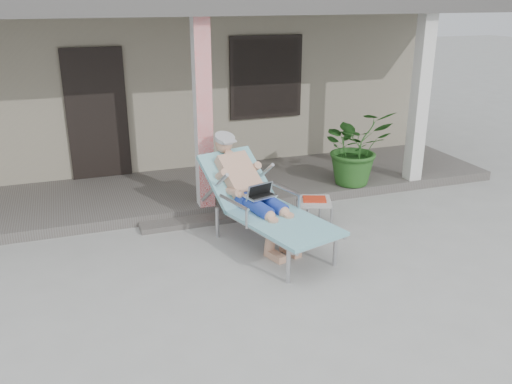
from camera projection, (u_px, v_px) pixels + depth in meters
name	position (u px, v px, depth m)	size (l,w,h in m)	color
ground	(255.00, 284.00, 6.01)	(60.00, 60.00, 0.00)	#9E9E99
house	(151.00, 64.00, 11.18)	(10.40, 5.40, 3.30)	gray
porch_deck	(193.00, 190.00, 8.64)	(10.00, 2.00, 0.15)	#605B56
porch_overhang	(186.00, 11.00, 7.65)	(10.00, 2.30, 2.85)	silver
porch_step	(212.00, 219.00, 7.63)	(2.00, 0.30, 0.07)	#605B56
lounger	(258.00, 179.00, 6.73)	(1.35, 2.22, 1.40)	#B7B7BC
side_table	(314.00, 202.00, 7.41)	(0.57, 0.57, 0.40)	#B1B1AC
potted_palm	(355.00, 147.00, 8.53)	(1.09, 0.95, 1.21)	#26591E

